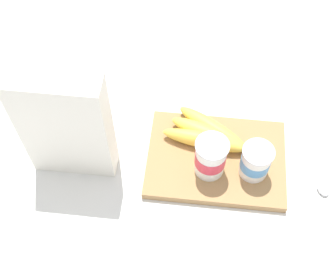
{
  "coord_description": "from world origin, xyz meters",
  "views": [
    {
      "loc": [
        0.05,
        0.51,
        0.87
      ],
      "look_at": [
        0.11,
        0.0,
        0.07
      ],
      "focal_mm": 47.81,
      "sensor_mm": 36.0,
      "label": 1
    }
  ],
  "objects_px": {
    "yogurt_cup_front": "(256,162)",
    "banana_bunch": "(209,134)",
    "cutting_board": "(216,159)",
    "spoon": "(317,178)",
    "yogurt_cup_back": "(211,157)",
    "cereal_box": "(66,127)"
  },
  "relations": [
    {
      "from": "cutting_board",
      "to": "yogurt_cup_back",
      "type": "bearing_deg",
      "value": 64.81
    },
    {
      "from": "cutting_board",
      "to": "spoon",
      "type": "xyz_separation_m",
      "value": [
        -0.22,
        0.02,
        -0.0
      ]
    },
    {
      "from": "cereal_box",
      "to": "yogurt_cup_front",
      "type": "xyz_separation_m",
      "value": [
        -0.39,
        -0.01,
        -0.08
      ]
    },
    {
      "from": "cereal_box",
      "to": "banana_bunch",
      "type": "bearing_deg",
      "value": -164.44
    },
    {
      "from": "cutting_board",
      "to": "banana_bunch",
      "type": "xyz_separation_m",
      "value": [
        0.02,
        -0.04,
        0.03
      ]
    },
    {
      "from": "banana_bunch",
      "to": "cereal_box",
      "type": "bearing_deg",
      "value": 15.77
    },
    {
      "from": "cutting_board",
      "to": "banana_bunch",
      "type": "relative_size",
      "value": 1.52
    },
    {
      "from": "cereal_box",
      "to": "yogurt_cup_front",
      "type": "relative_size",
      "value": 3.44
    },
    {
      "from": "banana_bunch",
      "to": "spoon",
      "type": "bearing_deg",
      "value": 164.81
    },
    {
      "from": "cutting_board",
      "to": "banana_bunch",
      "type": "height_order",
      "value": "banana_bunch"
    },
    {
      "from": "cutting_board",
      "to": "banana_bunch",
      "type": "bearing_deg",
      "value": -64.71
    },
    {
      "from": "yogurt_cup_back",
      "to": "cutting_board",
      "type": "bearing_deg",
      "value": -115.19
    },
    {
      "from": "yogurt_cup_front",
      "to": "spoon",
      "type": "relative_size",
      "value": 0.62
    },
    {
      "from": "yogurt_cup_front",
      "to": "banana_bunch",
      "type": "xyz_separation_m",
      "value": [
        0.1,
        -0.07,
        -0.02
      ]
    },
    {
      "from": "yogurt_cup_front",
      "to": "banana_bunch",
      "type": "height_order",
      "value": "yogurt_cup_front"
    },
    {
      "from": "cereal_box",
      "to": "yogurt_cup_front",
      "type": "height_order",
      "value": "cereal_box"
    },
    {
      "from": "cutting_board",
      "to": "cereal_box",
      "type": "height_order",
      "value": "cereal_box"
    },
    {
      "from": "yogurt_cup_front",
      "to": "yogurt_cup_back",
      "type": "distance_m",
      "value": 0.09
    },
    {
      "from": "cutting_board",
      "to": "cereal_box",
      "type": "xyz_separation_m",
      "value": [
        0.31,
        0.04,
        0.13
      ]
    },
    {
      "from": "yogurt_cup_back",
      "to": "banana_bunch",
      "type": "bearing_deg",
      "value": -85.32
    },
    {
      "from": "cereal_box",
      "to": "spoon",
      "type": "relative_size",
      "value": 2.15
    },
    {
      "from": "spoon",
      "to": "banana_bunch",
      "type": "bearing_deg",
      "value": -15.19
    }
  ]
}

